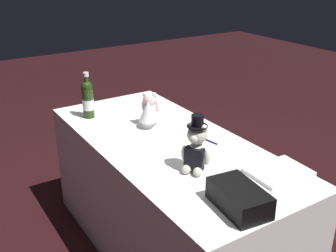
# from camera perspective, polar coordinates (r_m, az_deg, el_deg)

# --- Properties ---
(ground_plane) EXTENTS (12.00, 12.00, 0.00)m
(ground_plane) POSITION_cam_1_polar(r_m,az_deg,el_deg) (2.83, -0.00, -16.76)
(ground_plane) COLOR black
(reception_table) EXTENTS (1.79, 0.80, 0.79)m
(reception_table) POSITION_cam_1_polar(r_m,az_deg,el_deg) (2.60, -0.00, -10.07)
(reception_table) COLOR white
(reception_table) RESTS_ON ground_plane
(teddy_bear_groom) EXTENTS (0.14, 0.14, 0.30)m
(teddy_bear_groom) POSITION_cam_1_polar(r_m,az_deg,el_deg) (2.04, 3.95, -3.20)
(teddy_bear_groom) COLOR silver
(teddy_bear_groom) RESTS_ON reception_table
(teddy_bear_bride) EXTENTS (0.21, 0.21, 0.22)m
(teddy_bear_bride) POSITION_cam_1_polar(r_m,az_deg,el_deg) (2.59, -2.62, 2.01)
(teddy_bear_bride) COLOR white
(teddy_bear_bride) RESTS_ON reception_table
(champagne_bottle) EXTENTS (0.08, 0.08, 0.31)m
(champagne_bottle) POSITION_cam_1_polar(r_m,az_deg,el_deg) (2.77, -11.17, 3.78)
(champagne_bottle) COLOR #203511
(champagne_bottle) RESTS_ON reception_table
(signing_pen) EXTENTS (0.13, 0.03, 0.01)m
(signing_pen) POSITION_cam_1_polar(r_m,az_deg,el_deg) (2.42, 5.66, -2.04)
(signing_pen) COLOR navy
(signing_pen) RESTS_ON reception_table
(gift_case_black) EXTENTS (0.30, 0.20, 0.10)m
(gift_case_black) POSITION_cam_1_polar(r_m,az_deg,el_deg) (1.81, 9.91, -9.90)
(gift_case_black) COLOR black
(gift_case_black) RESTS_ON reception_table
(guestbook) EXTENTS (0.24, 0.31, 0.02)m
(guestbook) POSITION_cam_1_polar(r_m,az_deg,el_deg) (2.14, 15.23, -6.21)
(guestbook) COLOR white
(guestbook) RESTS_ON reception_table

